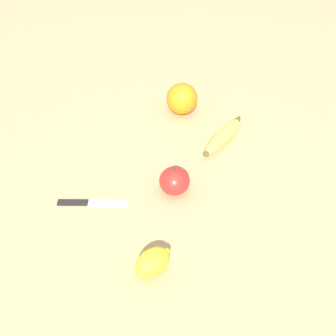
# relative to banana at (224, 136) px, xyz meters

# --- Properties ---
(ground_plane) EXTENTS (3.00, 3.00, 0.00)m
(ground_plane) POSITION_rel_banana_xyz_m (0.18, 0.03, -0.02)
(ground_plane) COLOR tan
(banana) EXTENTS (0.19, 0.08, 0.04)m
(banana) POSITION_rel_banana_xyz_m (0.00, 0.00, 0.00)
(banana) COLOR #DBCC4C
(banana) RESTS_ON ground_plane
(orange) EXTENTS (0.09, 0.09, 0.09)m
(orange) POSITION_rel_banana_xyz_m (-0.00, -0.17, 0.03)
(orange) COLOR orange
(orange) RESTS_ON ground_plane
(apple) EXTENTS (0.07, 0.07, 0.07)m
(apple) POSITION_rel_banana_xyz_m (0.21, 0.06, 0.01)
(apple) COLOR red
(apple) RESTS_ON ground_plane
(lemon) EXTENTS (0.08, 0.05, 0.05)m
(lemon) POSITION_rel_banana_xyz_m (0.38, 0.19, 0.01)
(lemon) COLOR yellow
(lemon) RESTS_ON ground_plane
(paring_knife) EXTENTS (0.13, 0.11, 0.01)m
(paring_knife) POSITION_rel_banana_xyz_m (0.38, -0.03, -0.02)
(paring_knife) COLOR silver
(paring_knife) RESTS_ON ground_plane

